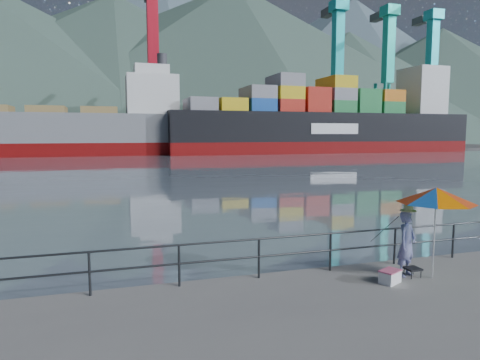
# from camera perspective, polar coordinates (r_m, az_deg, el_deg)

# --- Properties ---
(harbor_water) EXTENTS (500.00, 280.00, 0.00)m
(harbor_water) POSITION_cam_1_polar(r_m,az_deg,el_deg) (138.22, -15.29, 4.52)
(harbor_water) COLOR slate
(harbor_water) RESTS_ON ground
(far_dock) EXTENTS (200.00, 40.00, 0.40)m
(far_dock) POSITION_cam_1_polar(r_m,az_deg,el_deg) (102.20, -8.97, 4.14)
(far_dock) COLOR #514F4C
(far_dock) RESTS_ON ground
(guardrail) EXTENTS (22.00, 0.06, 1.03)m
(guardrail) POSITION_cam_1_polar(r_m,az_deg,el_deg) (11.22, 7.42, -9.81)
(guardrail) COLOR #2D3033
(guardrail) RESTS_ON ground
(mountains) EXTENTS (600.00, 332.80, 80.00)m
(mountains) POSITION_cam_1_polar(r_m,az_deg,el_deg) (222.45, -5.90, 14.46)
(mountains) COLOR #385147
(mountains) RESTS_ON ground
(port_cranes) EXTENTS (116.00, 28.00, 38.40)m
(port_cranes) POSITION_cam_1_polar(r_m,az_deg,el_deg) (99.48, 4.04, 13.38)
(port_cranes) COLOR #B0421F
(port_cranes) RESTS_ON ground
(container_stacks) EXTENTS (58.00, 5.40, 7.80)m
(container_stacks) POSITION_cam_1_polar(r_m,az_deg,el_deg) (107.17, 2.01, 6.16)
(container_stacks) COLOR gray
(container_stacks) RESTS_ON ground
(fisherman) EXTENTS (0.71, 0.61, 1.66)m
(fisherman) POSITION_cam_1_polar(r_m,az_deg,el_deg) (11.74, 21.34, -7.92)
(fisherman) COLOR navy
(fisherman) RESTS_ON ground
(beach_umbrella) EXTENTS (2.06, 2.06, 2.29)m
(beach_umbrella) POSITION_cam_1_polar(r_m,az_deg,el_deg) (11.56, 24.70, -1.88)
(beach_umbrella) COLOR white
(beach_umbrella) RESTS_ON ground
(folding_stool) EXTENTS (0.36, 0.36, 0.24)m
(folding_stool) POSITION_cam_1_polar(r_m,az_deg,el_deg) (11.88, 22.01, -11.30)
(folding_stool) COLOR black
(folding_stool) RESTS_ON ground
(cooler_bag) EXTENTS (0.60, 0.52, 0.29)m
(cooler_bag) POSITION_cam_1_polar(r_m,az_deg,el_deg) (11.22, 19.36, -12.12)
(cooler_bag) COLOR white
(cooler_bag) RESTS_ON ground
(fishing_rod) EXTENTS (0.22, 1.51, 1.08)m
(fishing_rod) POSITION_cam_1_polar(r_m,az_deg,el_deg) (13.05, 18.48, -10.17)
(fishing_rod) COLOR black
(fishing_rod) RESTS_ON ground
(bulk_carrier) EXTENTS (51.72, 8.95, 14.50)m
(bulk_carrier) POSITION_cam_1_polar(r_m,az_deg,el_deg) (80.57, -22.01, 6.15)
(bulk_carrier) COLOR #670909
(bulk_carrier) RESTS_ON ground
(container_ship) EXTENTS (62.68, 10.45, 18.10)m
(container_ship) POSITION_cam_1_polar(r_m,az_deg,el_deg) (89.42, 11.82, 7.52)
(container_ship) COLOR #670909
(container_ship) RESTS_ON ground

